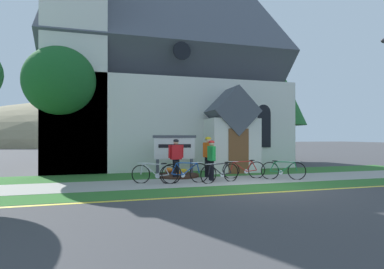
# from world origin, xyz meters

# --- Properties ---
(ground) EXTENTS (140.00, 140.00, 0.00)m
(ground) POSITION_xyz_m (0.00, 4.00, 0.00)
(ground) COLOR #3D3D3F
(sidewalk_slab) EXTENTS (32.00, 2.23, 0.01)m
(sidewalk_slab) POSITION_xyz_m (-1.44, 1.80, 0.01)
(sidewalk_slab) COLOR #99968E
(sidewalk_slab) RESTS_ON ground
(grass_verge) EXTENTS (32.00, 1.42, 0.01)m
(grass_verge) POSITION_xyz_m (-1.44, -0.02, 0.00)
(grass_verge) COLOR #2D6628
(grass_verge) RESTS_ON ground
(church_lawn) EXTENTS (24.00, 2.40, 0.01)m
(church_lawn) POSITION_xyz_m (-1.44, 4.12, 0.00)
(church_lawn) COLOR #2D6628
(church_lawn) RESTS_ON ground
(curb_paint_stripe) EXTENTS (28.00, 0.16, 0.01)m
(curb_paint_stripe) POSITION_xyz_m (-1.44, -0.88, 0.00)
(curb_paint_stripe) COLOR yellow
(curb_paint_stripe) RESTS_ON ground
(church_building) EXTENTS (13.48, 12.13, 12.99)m
(church_building) POSITION_xyz_m (-1.79, 10.15, 4.75)
(church_building) COLOR silver
(church_building) RESTS_ON ground
(church_sign) EXTENTS (1.96, 0.16, 1.79)m
(church_sign) POSITION_xyz_m (-2.09, 3.94, 1.19)
(church_sign) COLOR #474C56
(church_sign) RESTS_ON ground
(flower_bed) EXTENTS (1.88, 1.88, 0.34)m
(flower_bed) POSITION_xyz_m (-2.10, 3.46, 0.09)
(flower_bed) COLOR #382319
(flower_bed) RESTS_ON ground
(bicycle_blue) EXTENTS (1.82, 0.08, 0.84)m
(bicycle_blue) POSITION_xyz_m (-2.19, 1.64, 0.39)
(bicycle_blue) COLOR black
(bicycle_blue) RESTS_ON ground
(bicycle_red) EXTENTS (1.71, 0.53, 0.79)m
(bicycle_red) POSITION_xyz_m (-0.89, 1.41, 0.37)
(bicycle_red) COLOR black
(bicycle_red) RESTS_ON ground
(bicycle_black) EXTENTS (1.75, 0.43, 0.78)m
(bicycle_black) POSITION_xyz_m (0.46, 2.20, 0.37)
(bicycle_black) COLOR black
(bicycle_black) RESTS_ON ground
(bicycle_white) EXTENTS (1.65, 0.69, 0.78)m
(bicycle_white) POSITION_xyz_m (-3.30, 1.81, 0.37)
(bicycle_white) COLOR black
(bicycle_white) RESTS_ON ground
(bicycle_orange) EXTENTS (1.66, 0.70, 0.79)m
(bicycle_orange) POSITION_xyz_m (1.83, 1.47, 0.37)
(bicycle_orange) COLOR black
(bicycle_orange) RESTS_ON ground
(cyclist_in_blue_jersey) EXTENTS (0.64, 0.32, 1.63)m
(cyclist_in_blue_jersey) POSITION_xyz_m (-2.30, 2.73, 0.95)
(cyclist_in_blue_jersey) COLOR black
(cyclist_in_blue_jersey) RESTS_ON ground
(cyclist_in_red_jersey) EXTENTS (0.25, 0.70, 1.58)m
(cyclist_in_red_jersey) POSITION_xyz_m (-1.04, 1.98, 0.91)
(cyclist_in_red_jersey) COLOR black
(cyclist_in_red_jersey) RESTS_ON ground
(cyclist_in_white_jersey) EXTENTS (0.35, 0.79, 1.72)m
(cyclist_in_white_jersey) POSITION_xyz_m (-0.88, 2.85, 1.02)
(cyclist_in_white_jersey) COLOR black
(cyclist_in_white_jersey) RESTS_ON ground
(roadside_conifer) EXTENTS (3.59, 3.59, 6.60)m
(roadside_conifer) POSITION_xyz_m (5.36, 7.71, 4.51)
(roadside_conifer) COLOR #4C3823
(roadside_conifer) RESTS_ON ground
(yard_deciduous_tree) EXTENTS (3.23, 3.23, 5.83)m
(yard_deciduous_tree) POSITION_xyz_m (-7.07, 5.66, 4.22)
(yard_deciduous_tree) COLOR #4C3823
(yard_deciduous_tree) RESTS_ON ground
(distant_hill) EXTENTS (76.12, 53.42, 18.90)m
(distant_hill) POSITION_xyz_m (-2.49, 61.17, 0.00)
(distant_hill) COLOR #847A5B
(distant_hill) RESTS_ON ground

